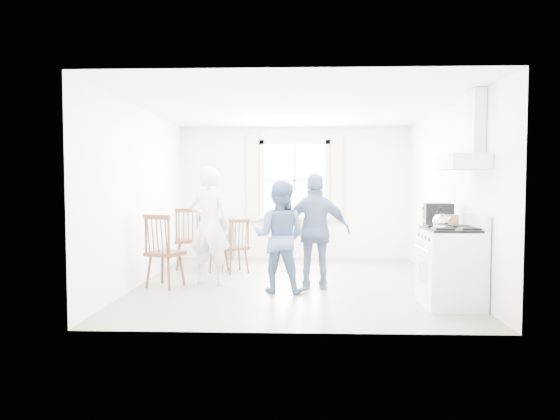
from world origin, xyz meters
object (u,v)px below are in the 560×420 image
(windsor_chair_a, at_px, (188,232))
(low_cabinet, at_px, (440,260))
(windsor_chair_c, at_px, (238,240))
(person_right, at_px, (316,231))
(windsor_chair_b, at_px, (160,243))
(gas_stove, at_px, (451,267))
(stereo_stack, at_px, (438,215))
(person_mid, at_px, (280,237))
(person_left, at_px, (210,226))

(windsor_chair_a, bearing_deg, low_cabinet, -24.59)
(windsor_chair_c, bearing_deg, person_right, -42.29)
(windsor_chair_c, bearing_deg, windsor_chair_b, -128.23)
(gas_stove, relative_size, person_right, 0.69)
(low_cabinet, distance_m, windsor_chair_c, 3.23)
(stereo_stack, xyz_separation_m, person_mid, (-2.12, 0.05, -0.30))
(windsor_chair_b, bearing_deg, person_right, 1.76)
(person_left, distance_m, person_right, 1.57)
(low_cabinet, relative_size, person_mid, 0.59)
(low_cabinet, distance_m, person_mid, 2.18)
(windsor_chair_c, xyz_separation_m, person_mid, (0.75, -1.38, 0.20))
(windsor_chair_a, height_order, person_right, person_right)
(stereo_stack, xyz_separation_m, person_left, (-3.16, 0.54, -0.19))
(stereo_stack, relative_size, person_mid, 0.26)
(windsor_chair_c, bearing_deg, stereo_stack, -26.56)
(gas_stove, xyz_separation_m, person_mid, (-2.09, 0.73, 0.27))
(low_cabinet, relative_size, windsor_chair_c, 0.99)
(windsor_chair_a, bearing_deg, windsor_chair_b, -92.25)
(person_right, bearing_deg, gas_stove, 149.90)
(person_left, height_order, person_right, person_left)
(windsor_chair_b, height_order, person_right, person_right)
(stereo_stack, height_order, windsor_chair_c, stereo_stack)
(stereo_stack, distance_m, person_left, 3.21)
(person_left, xyz_separation_m, person_right, (1.55, -0.25, -0.06))
(gas_stove, xyz_separation_m, person_right, (-1.59, 0.97, 0.33))
(windsor_chair_c, height_order, person_right, person_right)
(stereo_stack, bearing_deg, person_right, 169.66)
(low_cabinet, bearing_deg, person_left, 170.85)
(gas_stove, height_order, person_right, person_right)
(person_left, bearing_deg, windsor_chair_a, -52.91)
(low_cabinet, distance_m, person_right, 1.72)
(windsor_chair_a, bearing_deg, gas_stove, -33.19)
(person_mid, bearing_deg, low_cabinet, -167.91)
(gas_stove, height_order, stereo_stack, stereo_stack)
(gas_stove, distance_m, person_right, 1.89)
(stereo_stack, xyz_separation_m, windsor_chair_c, (-2.86, 1.43, -0.50))
(gas_stove, distance_m, windsor_chair_b, 3.90)
(windsor_chair_b, distance_m, windsor_chair_c, 1.53)
(person_mid, xyz_separation_m, person_right, (0.50, 0.24, 0.05))
(stereo_stack, bearing_deg, windsor_chair_c, 153.44)
(windsor_chair_a, xyz_separation_m, person_right, (2.14, -1.47, 0.16))
(low_cabinet, bearing_deg, person_right, 170.71)
(windsor_chair_b, relative_size, windsor_chair_c, 1.16)
(windsor_chair_a, xyz_separation_m, windsor_chair_c, (0.89, -0.33, -0.10))
(windsor_chair_c, height_order, person_left, person_left)
(low_cabinet, relative_size, person_right, 0.55)
(windsor_chair_a, bearing_deg, person_right, -34.44)
(windsor_chair_c, distance_m, person_left, 0.99)
(windsor_chair_a, distance_m, windsor_chair_c, 0.95)
(person_left, bearing_deg, gas_stove, 170.27)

